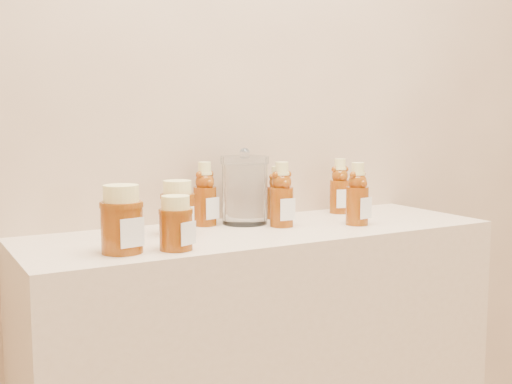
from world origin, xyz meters
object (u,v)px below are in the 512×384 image
bear_bottle_front_left (282,190)px  glass_canister (245,187)px  bear_bottle_back_left (205,190)px  honey_jar_left (122,219)px

bear_bottle_front_left → glass_canister: (-0.06, 0.08, 0.00)m
bear_bottle_back_left → bear_bottle_front_left: bear_bottle_front_left is taller
glass_canister → honey_jar_left: bearing=-154.1°
bear_bottle_front_left → honey_jar_left: bearing=-164.9°
bear_bottle_back_left → glass_canister: bearing=-28.8°
glass_canister → bear_bottle_front_left: bearing=-53.5°
honey_jar_left → glass_canister: 0.44m
bear_bottle_front_left → glass_canister: glass_canister is taller
honey_jar_left → glass_canister: glass_canister is taller
bear_bottle_back_left → honey_jar_left: 0.36m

